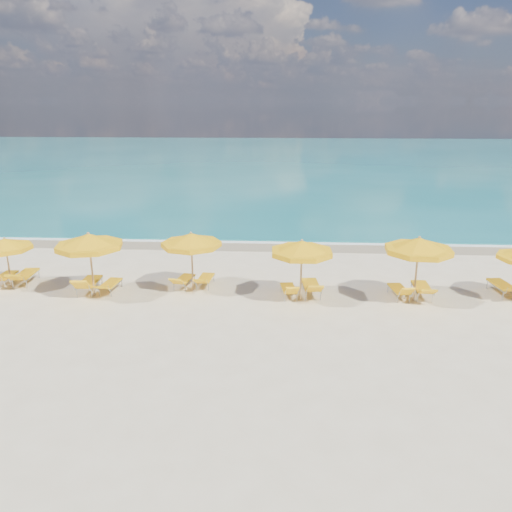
{
  "coord_description": "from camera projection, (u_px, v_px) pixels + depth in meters",
  "views": [
    {
      "loc": [
        1.15,
        -18.33,
        7.36
      ],
      "look_at": [
        0.0,
        1.5,
        1.2
      ],
      "focal_mm": 35.0,
      "sensor_mm": 36.0,
      "label": 1
    }
  ],
  "objects": [
    {
      "name": "lounger_5_left",
      "position": [
        502.0,
        289.0,
        19.84
      ],
      "size": [
        0.84,
        1.96,
        0.74
      ],
      "rotation": [
        0.0,
        0.0,
        0.12
      ],
      "color": "#A5A8AD",
      "rests_on": "ground"
    },
    {
      "name": "ground_plane",
      "position": [
        254.0,
        296.0,
        19.72
      ],
      "size": [
        120.0,
        120.0,
        0.0
      ],
      "primitive_type": "plane",
      "color": "beige"
    },
    {
      "name": "foam_line",
      "position": [
        263.0,
        241.0,
        27.54
      ],
      "size": [
        120.0,
        1.2,
        0.03
      ],
      "primitive_type": "cube",
      "color": "white",
      "rests_on": "ground"
    },
    {
      "name": "umbrella_1",
      "position": [
        89.0,
        242.0,
        19.09
      ],
      "size": [
        3.0,
        3.0,
        2.61
      ],
      "rotation": [
        0.0,
        0.0,
        -0.18
      ],
      "color": "tan",
      "rests_on": "ground"
    },
    {
      "name": "lounger_4_right",
      "position": [
        422.0,
        291.0,
        19.59
      ],
      "size": [
        0.69,
        1.92,
        0.75
      ],
      "rotation": [
        0.0,
        0.0,
        -0.04
      ],
      "color": "#A5A8AD",
      "rests_on": "ground"
    },
    {
      "name": "ocean",
      "position": [
        276.0,
        160.0,
        65.49
      ],
      "size": [
        120.0,
        80.0,
        0.3
      ],
      "primitive_type": "cube",
      "color": "#136C6F",
      "rests_on": "ground"
    },
    {
      "name": "lounger_0_left",
      "position": [
        5.0,
        279.0,
        21.0
      ],
      "size": [
        0.58,
        1.62,
        0.78
      ],
      "rotation": [
        0.0,
        0.0,
        0.01
      ],
      "color": "#A5A8AD",
      "rests_on": "ground"
    },
    {
      "name": "lounger_2_right",
      "position": [
        205.0,
        282.0,
        20.72
      ],
      "size": [
        0.67,
        1.69,
        0.67
      ],
      "rotation": [
        0.0,
        0.0,
        -0.08
      ],
      "color": "#A5A8AD",
      "rests_on": "ground"
    },
    {
      "name": "whitecap_far",
      "position": [
        366.0,
        193.0,
        42.16
      ],
      "size": [
        18.0,
        0.3,
        0.05
      ],
      "primitive_type": "cube",
      "color": "white",
      "rests_on": "ground"
    },
    {
      "name": "lounger_1_left",
      "position": [
        89.0,
        286.0,
        20.09
      ],
      "size": [
        0.74,
        1.96,
        0.91
      ],
      "rotation": [
        0.0,
        0.0,
        0.04
      ],
      "color": "#A5A8AD",
      "rests_on": "ground"
    },
    {
      "name": "lounger_3_right",
      "position": [
        311.0,
        289.0,
        19.78
      ],
      "size": [
        0.82,
        1.98,
        0.83
      ],
      "rotation": [
        0.0,
        0.0,
        0.1
      ],
      "color": "#A5A8AD",
      "rests_on": "ground"
    },
    {
      "name": "lounger_2_left",
      "position": [
        184.0,
        282.0,
        20.64
      ],
      "size": [
        0.83,
        1.69,
        0.71
      ],
      "rotation": [
        0.0,
        0.0,
        -0.19
      ],
      "color": "#A5A8AD",
      "rests_on": "ground"
    },
    {
      "name": "lounger_4_left",
      "position": [
        399.0,
        293.0,
        19.51
      ],
      "size": [
        0.75,
        1.66,
        0.77
      ],
      "rotation": [
        0.0,
        0.0,
        0.13
      ],
      "color": "#A5A8AD",
      "rests_on": "ground"
    },
    {
      "name": "umbrella_0",
      "position": [
        5.0,
        245.0,
        20.17
      ],
      "size": [
        2.62,
        2.62,
        2.14
      ],
      "rotation": [
        0.0,
        0.0,
        0.28
      ],
      "color": "tan",
      "rests_on": "ground"
    },
    {
      "name": "umbrella_4",
      "position": [
        419.0,
        246.0,
        18.61
      ],
      "size": [
        3.23,
        3.23,
        2.59
      ],
      "rotation": [
        0.0,
        0.0,
        0.32
      ],
      "color": "tan",
      "rests_on": "ground"
    },
    {
      "name": "lounger_3_left",
      "position": [
        289.0,
        292.0,
        19.6
      ],
      "size": [
        0.75,
        1.61,
        0.75
      ],
      "rotation": [
        0.0,
        0.0,
        0.15
      ],
      "color": "#A5A8AD",
      "rests_on": "ground"
    },
    {
      "name": "wet_sand_band",
      "position": [
        262.0,
        245.0,
        26.78
      ],
      "size": [
        120.0,
        2.6,
        0.01
      ],
      "primitive_type": "cube",
      "color": "tan",
      "rests_on": "ground"
    },
    {
      "name": "umbrella_2",
      "position": [
        191.0,
        240.0,
        19.79
      ],
      "size": [
        2.71,
        2.71,
        2.45
      ],
      "rotation": [
        0.0,
        0.0,
        0.13
      ],
      "color": "tan",
      "rests_on": "ground"
    },
    {
      "name": "whitecap_near",
      "position": [
        186.0,
        207.0,
        36.26
      ],
      "size": [
        14.0,
        0.36,
        0.05
      ],
      "primitive_type": "cube",
      "color": "white",
      "rests_on": "ground"
    },
    {
      "name": "lounger_0_right",
      "position": [
        26.0,
        278.0,
        21.01
      ],
      "size": [
        0.78,
        1.99,
        0.82
      ],
      "rotation": [
        0.0,
        0.0,
        0.07
      ],
      "color": "#A5A8AD",
      "rests_on": "ground"
    },
    {
      "name": "umbrella_3",
      "position": [
        302.0,
        248.0,
        18.74
      ],
      "size": [
        3.18,
        3.18,
        2.45
      ],
      "rotation": [
        0.0,
        0.0,
        0.41
      ],
      "color": "tan",
      "rests_on": "ground"
    },
    {
      "name": "lounger_1_right",
      "position": [
        110.0,
        287.0,
        20.11
      ],
      "size": [
        0.68,
        1.74,
        0.63
      ],
      "rotation": [
        0.0,
        0.0,
        -0.08
      ],
      "color": "#A5A8AD",
      "rests_on": "ground"
    }
  ]
}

